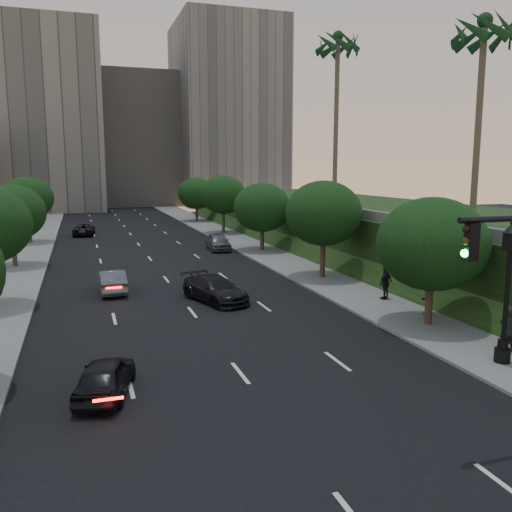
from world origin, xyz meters
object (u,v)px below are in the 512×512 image
object	(u,v)px
street_lamp	(506,299)
sedan_far_right	(218,242)
pedestrian_b	(427,299)
sedan_mid_left	(112,281)
sedan_near_right	(215,289)
pedestrian_a	(508,329)
sedan_near_left	(105,377)
pedestrian_c	(386,283)
sedan_far_left	(84,230)

from	to	relation	value
street_lamp	sedan_far_right	size ratio (longest dim) A/B	1.21
sedan_far_right	pedestrian_b	size ratio (longest dim) A/B	3.00
sedan_mid_left	sedan_near_right	size ratio (longest dim) A/B	0.87
street_lamp	pedestrian_a	bearing A→B (deg)	41.25
sedan_far_right	sedan_near_left	bearing A→B (deg)	-107.66
sedan_near_right	pedestrian_c	xyz separation A→B (m)	(9.26, -2.97, 0.37)
sedan_far_left	pedestrian_c	distance (m)	40.68
sedan_near_right	street_lamp	bearing A→B (deg)	-76.94
sedan_mid_left	sedan_far_right	world-z (taller)	sedan_far_right
sedan_mid_left	sedan_far_left	world-z (taller)	sedan_mid_left
sedan_near_left	street_lamp	bearing A→B (deg)	-172.28
sedan_far_left	sedan_far_right	size ratio (longest dim) A/B	1.05
sedan_near_left	sedan_far_right	xyz separation A→B (m)	(11.50, 30.45, 0.13)
sedan_near_left	pedestrian_c	bearing A→B (deg)	-136.89
street_lamp	pedestrian_c	size ratio (longest dim) A/B	2.99
sedan_near_left	sedan_mid_left	bearing A→B (deg)	-79.06
sedan_mid_left	sedan_far_left	distance (m)	30.27
pedestrian_a	sedan_near_right	bearing A→B (deg)	-31.10
street_lamp	sedan_near_left	world-z (taller)	street_lamp
sedan_mid_left	sedan_far_left	size ratio (longest dim) A/B	0.89
sedan_far_left	sedan_near_right	distance (m)	35.07
sedan_mid_left	sedan_near_right	bearing A→B (deg)	140.76
sedan_far_right	pedestrian_c	bearing A→B (deg)	-75.83
sedan_near_left	sedan_far_left	world-z (taller)	sedan_far_left
sedan_far_right	pedestrian_c	size ratio (longest dim) A/B	2.46
sedan_mid_left	sedan_far_right	bearing A→B (deg)	-126.88
sedan_near_right	pedestrian_c	distance (m)	9.73
pedestrian_a	pedestrian_b	xyz separation A→B (m)	(0.32, 5.88, -0.16)
street_lamp	pedestrian_b	size ratio (longest dim) A/B	3.64
sedan_mid_left	pedestrian_c	world-z (taller)	pedestrian_c
pedestrian_a	pedestrian_c	distance (m)	9.37
pedestrian_a	sedan_far_left	bearing A→B (deg)	-48.98
sedan_near_right	sedan_far_right	world-z (taller)	sedan_far_right
street_lamp	sedan_far_left	xyz separation A→B (m)	(-14.92, 47.71, -1.96)
sedan_far_right	pedestrian_b	xyz separation A→B (m)	(4.61, -25.48, 0.13)
sedan_near_right	sedan_far_right	bearing A→B (deg)	57.09
sedan_far_left	sedan_far_right	distance (m)	19.35
pedestrian_b	sedan_far_left	bearing A→B (deg)	-81.22
sedan_near_left	pedestrian_b	bearing A→B (deg)	-147.86
street_lamp	sedan_far_right	world-z (taller)	street_lamp
pedestrian_a	pedestrian_c	bearing A→B (deg)	-68.12
sedan_far_left	pedestrian_a	distance (m)	49.42
street_lamp	pedestrian_b	bearing A→B (deg)	78.35
street_lamp	sedan_far_left	world-z (taller)	street_lamp
sedan_near_left	sedan_mid_left	xyz separation A→B (m)	(1.10, 15.60, 0.06)
sedan_far_right	sedan_far_left	bearing A→B (deg)	130.34
sedan_far_left	pedestrian_a	world-z (taller)	pedestrian_a
sedan_far_left	pedestrian_b	size ratio (longest dim) A/B	3.14
pedestrian_b	sedan_mid_left	bearing A→B (deg)	-48.32
sedan_far_right	pedestrian_b	world-z (taller)	pedestrian_b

